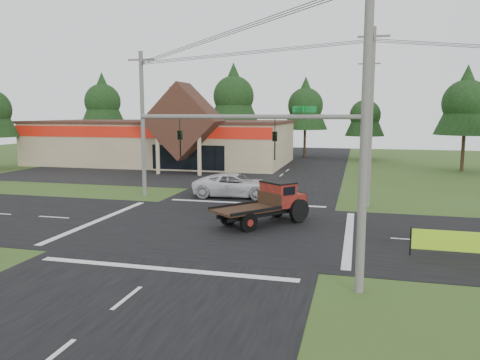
% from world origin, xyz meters
% --- Properties ---
extents(ground, '(120.00, 120.00, 0.00)m').
position_xyz_m(ground, '(0.00, 0.00, 0.00)').
color(ground, '#394E1C').
rests_on(ground, ground).
extents(road_ns, '(12.00, 120.00, 0.02)m').
position_xyz_m(road_ns, '(0.00, 0.00, 0.01)').
color(road_ns, black).
rests_on(road_ns, ground).
extents(road_ew, '(120.00, 12.00, 0.02)m').
position_xyz_m(road_ew, '(0.00, 0.00, 0.01)').
color(road_ew, black).
rests_on(road_ew, ground).
extents(parking_apron, '(28.00, 14.00, 0.02)m').
position_xyz_m(parking_apron, '(-14.00, 19.00, 0.01)').
color(parking_apron, black).
rests_on(parking_apron, ground).
extents(cvs_building, '(30.40, 18.20, 9.19)m').
position_xyz_m(cvs_building, '(-15.70, 29.57, 2.78)').
color(cvs_building, tan).
rests_on(cvs_building, ground).
extents(traffic_signal_mast, '(8.12, 0.24, 7.00)m').
position_xyz_m(traffic_signal_mast, '(5.82, -7.50, 4.43)').
color(traffic_signal_mast, '#595651').
rests_on(traffic_signal_mast, ground).
extents(utility_pole_nr, '(2.00, 0.30, 11.00)m').
position_xyz_m(utility_pole_nr, '(7.50, -7.50, 5.64)').
color(utility_pole_nr, '#595651').
rests_on(utility_pole_nr, ground).
extents(utility_pole_nw, '(2.00, 0.30, 10.50)m').
position_xyz_m(utility_pole_nw, '(-8.00, 8.00, 5.39)').
color(utility_pole_nw, '#595651').
rests_on(utility_pole_nw, ground).
extents(utility_pole_ne, '(2.00, 0.30, 11.50)m').
position_xyz_m(utility_pole_ne, '(8.00, 8.00, 5.89)').
color(utility_pole_ne, '#595651').
rests_on(utility_pole_ne, ground).
extents(utility_pole_n, '(2.00, 0.30, 11.20)m').
position_xyz_m(utility_pole_n, '(8.00, 22.00, 5.74)').
color(utility_pole_n, '#595651').
rests_on(utility_pole_n, ground).
extents(tree_row_a, '(6.72, 6.72, 12.12)m').
position_xyz_m(tree_row_a, '(-30.00, 40.00, 8.05)').
color(tree_row_a, '#332316').
rests_on(tree_row_a, ground).
extents(tree_row_b, '(5.60, 5.60, 10.10)m').
position_xyz_m(tree_row_b, '(-20.00, 42.00, 6.70)').
color(tree_row_b, '#332316').
rests_on(tree_row_b, ground).
extents(tree_row_c, '(7.28, 7.28, 13.13)m').
position_xyz_m(tree_row_c, '(-10.00, 41.00, 8.72)').
color(tree_row_c, '#332316').
rests_on(tree_row_c, ground).
extents(tree_row_d, '(6.16, 6.16, 11.11)m').
position_xyz_m(tree_row_d, '(0.00, 42.00, 7.38)').
color(tree_row_d, '#332316').
rests_on(tree_row_d, ground).
extents(tree_row_e, '(5.04, 5.04, 9.09)m').
position_xyz_m(tree_row_e, '(8.00, 40.00, 6.03)').
color(tree_row_e, '#332316').
rests_on(tree_row_e, ground).
extents(tree_side_ne, '(6.16, 6.16, 11.11)m').
position_xyz_m(tree_side_ne, '(18.00, 30.00, 7.38)').
color(tree_side_ne, '#332316').
rests_on(tree_side_ne, ground).
extents(antique_flatbed_truck, '(5.26, 5.71, 2.36)m').
position_xyz_m(antique_flatbed_truck, '(2.28, 1.36, 1.18)').
color(antique_flatbed_truck, '#5E0D10').
rests_on(antique_flatbed_truck, ground).
extents(roadside_banner, '(3.64, 0.14, 1.24)m').
position_xyz_m(roadside_banner, '(11.42, -2.66, 0.62)').
color(roadside_banner, '#95D11B').
rests_on(roadside_banner, ground).
extents(white_pickup, '(6.35, 3.26, 1.71)m').
position_xyz_m(white_pickup, '(-1.37, 9.34, 0.86)').
color(white_pickup, silver).
rests_on(white_pickup, ground).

